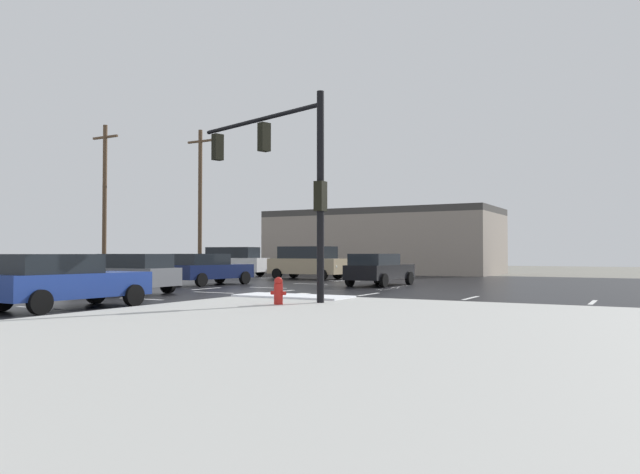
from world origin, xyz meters
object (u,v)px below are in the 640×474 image
Objects in this scene: utility_pole_far at (105,198)px; traffic_signal_mast at (285,166)px; sedan_blue at (65,280)px; sedan_grey at (126,273)px; suv_white at (233,261)px; suv_tan at (308,262)px; sedan_black at (379,269)px; sedan_navy at (209,269)px; fire_hydrant at (278,291)px; utility_pole_distant at (200,200)px.

traffic_signal_mast is at bearing -28.80° from utility_pole_far.
sedan_blue and sedan_grey have the same top height.
suv_tan is at bearing 161.78° from suv_white.
sedan_blue is at bearing 63.80° from traffic_signal_mast.
sedan_navy is at bearing 117.28° from sedan_black.
fire_hydrant is at bearing -31.09° from utility_pole_far.
suv_tan reaches higher than sedan_blue.
fire_hydrant is 0.08× the size of utility_pole_distant.
suv_white reaches higher than sedan_grey.
sedan_navy and sedan_grey have the same top height.
suv_tan is at bearing 117.50° from fire_hydrant.
utility_pole_distant is at bearing 35.24° from sedan_blue.
suv_tan is at bearing -89.70° from sedan_grey.
suv_white is 6.94m from suv_tan.
sedan_blue is 25.53m from utility_pole_distant.
traffic_signal_mast is at bearing -169.29° from sedan_black.
utility_pole_distant is at bearing 73.84° from sedan_black.
traffic_signal_mast is 8.83m from sedan_grey.
sedan_black is 20.10m from utility_pole_far.
fire_hydrant is 13.18m from sedan_black.
sedan_navy is 13.44m from sedan_blue.
utility_pole_distant is (-15.88, 5.43, 4.51)m from sedan_black.
traffic_signal_mast is 24.24m from utility_pole_distant.
sedan_grey is (-3.55, 5.70, 0.00)m from sedan_blue.
sedan_blue is 6.72m from sedan_grey.
sedan_navy is at bearing 137.33° from fire_hydrant.
sedan_navy is 11.73m from suv_white.
utility_pole_distant is (-17.47, 16.78, 0.95)m from traffic_signal_mast.
fire_hydrant is (0.80, -1.61, -3.88)m from traffic_signal_mast.
fire_hydrant is 20.40m from suv_tan.
suv_tan is at bearing -45.20° from traffic_signal_mast.
suv_white is 4.86m from utility_pole_distant.
sedan_black is 17.38m from utility_pole_distant.
sedan_black is (-2.39, 12.96, 0.32)m from fire_hydrant.
utility_pole_far is at bearing -40.91° from sedan_grey.
traffic_signal_mast is 8.05× the size of fire_hydrant.
traffic_signal_mast is 18.89m from suv_tan.
fire_hydrant is at bearing -125.95° from sedan_navy.
traffic_signal_mast is 24.22m from utility_pole_far.
sedan_navy is 0.46× the size of utility_pole_distant.
utility_pole_distant is (-2.06, -1.07, 4.27)m from suv_white.
traffic_signal_mast is 1.39× the size of sedan_grey.
sedan_black is at bearing -58.72° from sedan_navy.
fire_hydrant is 26.13m from utility_pole_far.
sedan_grey is at bearing 35.99° from sedan_blue.
utility_pole_distant is (3.74, 5.12, 0.11)m from utility_pole_far.
utility_pole_distant reaches higher than sedan_blue.
traffic_signal_mast is at bearing -61.09° from suv_tan.
suv_white is 25.09m from sedan_blue.
utility_pole_distant is (-18.27, 18.39, 4.83)m from fire_hydrant.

